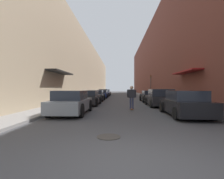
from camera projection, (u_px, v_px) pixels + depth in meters
ground at (121, 97)px, 30.91m from camera, size 152.47×152.47×0.00m
curb_strip_left at (97, 95)px, 38.04m from camera, size 1.80×69.31×0.12m
curb_strip_right at (144, 95)px, 37.63m from camera, size 1.80×69.31×0.12m
building_row_left at (84, 71)px, 38.13m from camera, size 4.90×69.31×10.71m
building_row_right at (157, 61)px, 37.48m from camera, size 4.90×69.31×14.60m
parked_car_left_0 at (71, 103)px, 9.87m from camera, size 1.85×4.21×1.33m
parked_car_left_1 at (88, 98)px, 15.29m from camera, size 1.98×4.27×1.29m
parked_car_left_2 at (96, 96)px, 20.83m from camera, size 1.93×4.58×1.28m
parked_car_left_3 at (102, 94)px, 26.78m from camera, size 1.88×4.16×1.22m
parked_car_left_4 at (104, 93)px, 31.77m from camera, size 1.92×4.40×1.35m
parked_car_left_5 at (106, 93)px, 37.05m from camera, size 1.86×4.71×1.31m
parked_car_right_0 at (184, 104)px, 9.19m from camera, size 1.86×4.33×1.33m
parked_car_right_1 at (160, 98)px, 14.32m from camera, size 2.07×4.07×1.40m
parked_car_right_2 at (151, 96)px, 19.25m from camera, size 2.08×4.52×1.24m
skateboarder at (132, 95)px, 11.87m from camera, size 0.62×0.78×1.62m
manhole_cover at (109, 137)px, 5.16m from camera, size 0.70×0.70×0.02m
traffic_light at (151, 83)px, 32.15m from camera, size 0.16×0.22×3.82m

